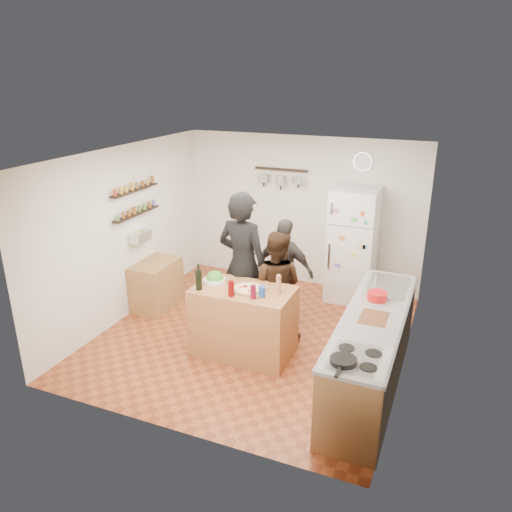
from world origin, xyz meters
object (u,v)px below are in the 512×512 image
at_px(person_left, 243,265).
at_px(person_back, 285,270).
at_px(side_table, 157,285).
at_px(salt_canister, 262,292).
at_px(fridge, 353,245).
at_px(wine_bottle, 199,280).
at_px(wall_clock, 363,162).
at_px(red_bowl, 377,296).
at_px(skillet, 343,361).
at_px(prep_island, 243,321).
at_px(pepper_mill, 279,286).
at_px(salad_bowl, 215,280).
at_px(counter_run, 371,352).
at_px(person_center, 275,286).

relative_size(person_left, person_back, 1.33).
bearing_deg(side_table, salt_canister, -22.29).
relative_size(person_back, fridge, 0.84).
xyz_separation_m(wine_bottle, wall_clock, (1.39, 2.75, 1.12)).
bearing_deg(person_back, red_bowl, 157.94).
relative_size(wine_bottle, skillet, 0.97).
xyz_separation_m(prep_island, wall_clock, (0.89, 2.53, 1.69)).
bearing_deg(red_bowl, fridge, 110.23).
bearing_deg(pepper_mill, salad_bowl, 180.00).
relative_size(wine_bottle, red_bowl, 1.04).
bearing_deg(counter_run, person_center, 155.23).
bearing_deg(prep_island, fridge, 67.90).
bearing_deg(person_back, wine_bottle, 72.01).
bearing_deg(prep_island, person_left, 114.28).
xyz_separation_m(person_back, wall_clock, (0.74, 1.40, 1.39)).
height_order(wine_bottle, counter_run, wine_bottle).
bearing_deg(prep_island, pepper_mill, 6.34).
relative_size(skillet, fridge, 0.14).
height_order(person_center, red_bowl, person_center).
xyz_separation_m(salad_bowl, salt_canister, (0.72, -0.17, 0.04)).
distance_m(pepper_mill, fridge, 2.20).
bearing_deg(person_left, person_back, -112.37).
bearing_deg(skillet, person_center, 127.13).
height_order(counter_run, red_bowl, red_bowl).
height_order(pepper_mill, salt_canister, pepper_mill).
bearing_deg(person_back, person_center, 105.05).
xyz_separation_m(prep_island, wine_bottle, (-0.50, -0.22, 0.58)).
distance_m(wine_bottle, salt_canister, 0.81).
xyz_separation_m(salad_bowl, person_center, (0.64, 0.51, -0.18)).
height_order(person_left, fridge, person_left).
relative_size(pepper_mill, side_table, 0.25).
relative_size(pepper_mill, person_left, 0.10).
bearing_deg(salad_bowl, red_bowl, 7.13).
bearing_deg(wall_clock, person_back, -117.92).
height_order(pepper_mill, side_table, pepper_mill).
height_order(person_center, wall_clock, wall_clock).
xyz_separation_m(salad_bowl, person_left, (0.19, 0.45, 0.07)).
height_order(pepper_mill, counter_run, pepper_mill).
relative_size(red_bowl, wall_clock, 0.79).
xyz_separation_m(prep_island, salt_canister, (0.30, -0.12, 0.52)).
height_order(person_left, person_back, person_left).
distance_m(red_bowl, fridge, 2.03).
relative_size(wine_bottle, wall_clock, 0.82).
relative_size(salad_bowl, side_table, 0.35).
bearing_deg(side_table, prep_island, -22.37).
bearing_deg(salt_canister, person_center, 96.39).
bearing_deg(red_bowl, salt_canister, -161.93).
relative_size(salad_bowl, skillet, 1.10).
bearing_deg(person_back, salad_bowl, 69.89).
bearing_deg(skillet, pepper_mill, 131.49).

